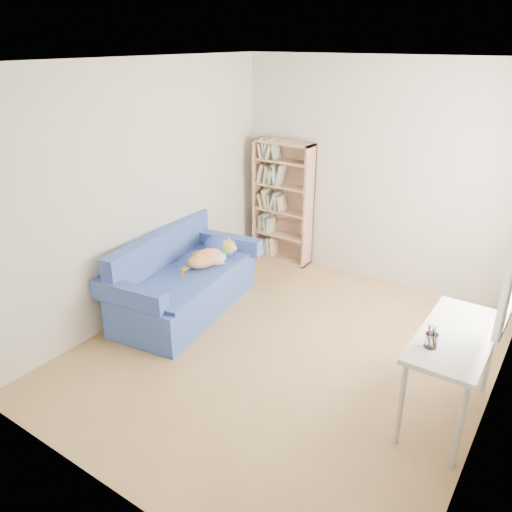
{
  "coord_description": "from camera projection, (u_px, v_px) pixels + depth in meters",
  "views": [
    {
      "loc": [
        2.01,
        -3.46,
        2.76
      ],
      "look_at": [
        -0.43,
        0.14,
        0.85
      ],
      "focal_mm": 35.0,
      "sensor_mm": 36.0,
      "label": 1
    }
  ],
  "objects": [
    {
      "name": "desk",
      "position": [
        455.0,
        344.0,
        3.72
      ],
      "size": [
        0.51,
        1.1,
        0.75
      ],
      "color": "white",
      "rests_on": "ground"
    },
    {
      "name": "ground",
      "position": [
        285.0,
        352.0,
        4.76
      ],
      "size": [
        4.0,
        4.0,
        0.0
      ],
      "primitive_type": "plane",
      "color": "#9F7747",
      "rests_on": "ground"
    },
    {
      "name": "room_shell",
      "position": [
        302.0,
        187.0,
        4.08
      ],
      "size": [
        3.54,
        4.04,
        2.62
      ],
      "color": "silver",
      "rests_on": "ground"
    },
    {
      "name": "bookshelf",
      "position": [
        283.0,
        207.0,
        6.48
      ],
      "size": [
        0.79,
        0.25,
        1.59
      ],
      "color": "tan",
      "rests_on": "ground"
    },
    {
      "name": "sofa",
      "position": [
        185.0,
        281.0,
        5.43
      ],
      "size": [
        1.06,
        1.84,
        0.85
      ],
      "rotation": [
        0.0,
        0.0,
        0.14
      ],
      "color": "navy",
      "rests_on": "ground"
    },
    {
      "name": "pen_cup",
      "position": [
        431.0,
        339.0,
        3.51
      ],
      "size": [
        0.09,
        0.09,
        0.18
      ],
      "color": "white",
      "rests_on": "desk"
    }
  ]
}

